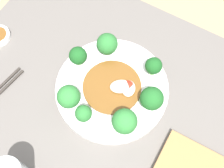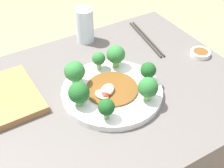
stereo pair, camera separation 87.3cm
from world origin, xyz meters
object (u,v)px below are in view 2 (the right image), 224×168
broccoli_northeast (106,107)px  sauce_dish (200,53)px  broccoli_east (79,93)px  drinking_glass (85,25)px  plate (112,92)px  broccoli_southwest (116,55)px  broccoli_west (148,71)px  broccoli_south (99,59)px  stirfry_center (110,90)px  chopsticks (146,39)px  broccoli_southeast (75,72)px  broccoli_northwest (148,88)px

broccoli_northeast → sauce_dish: broccoli_northeast is taller
broccoli_east → drinking_glass: bearing=-119.2°
plate → broccoli_southwest: (-0.07, -0.09, 0.05)m
broccoli_southwest → broccoli_west: bearing=112.2°
broccoli_south → sauce_dish: (-0.34, 0.09, -0.05)m
stirfry_center → sauce_dish: stirfry_center is taller
broccoli_northeast → stirfry_center: 0.11m
broccoli_west → drinking_glass: bearing=-82.2°
chopsticks → sauce_dish: (-0.10, 0.17, 0.00)m
broccoli_west → chopsticks: broccoli_west is taller
broccoli_west → sauce_dish: bearing=-171.4°
broccoli_west → broccoli_southeast: (0.19, -0.09, 0.01)m
broccoli_west → drinking_glass: (0.04, -0.31, 0.00)m
broccoli_southwest → sauce_dish: broccoli_southwest is taller
broccoli_southwest → plate: bearing=53.4°
broccoli_northwest → stirfry_center: 0.11m
stirfry_center → broccoli_west: bearing=173.5°
broccoli_west → stirfry_center: size_ratio=0.41×
broccoli_northwest → broccoli_southeast: 0.21m
plate → sauce_dish: plate is taller
broccoli_southwest → drinking_glass: bearing=-90.1°
plate → broccoli_northwest: broccoli_northwest is taller
broccoli_southeast → broccoli_south: 0.10m
broccoli_northeast → sauce_dish: 0.44m
broccoli_northwest → broccoli_west: (-0.05, -0.06, -0.00)m
drinking_glass → stirfry_center: bearing=75.8°
plate → sauce_dish: size_ratio=4.39×
broccoli_east → chopsticks: bearing=-151.1°
broccoli_east → drinking_glass: (-0.17, -0.30, 0.00)m
broccoli_east → broccoli_southwest: bearing=-150.7°
broccoli_southwest → broccoli_south: (0.05, -0.02, -0.01)m
broccoli_southwest → stirfry_center: broccoli_southwest is taller
broccoli_south → sauce_dish: size_ratio=0.88×
plate → broccoli_south: broccoli_south is taller
broccoli_southwest → broccoli_east: 0.19m
broccoli_southeast → sauce_dish: broccoli_southeast is taller
broccoli_northwest → sauce_dish: bearing=-160.8°
broccoli_east → sauce_dish: bearing=-176.7°
broccoli_northeast → stirfry_center: broccoli_northeast is taller
drinking_glass → broccoli_northwest: bearing=89.4°
plate → broccoli_southeast: broccoli_southeast is taller
broccoli_southeast → broccoli_south: (-0.09, -0.03, -0.01)m
broccoli_northwest → sauce_dish: broccoli_northwest is taller
broccoli_northwest → stirfry_center: size_ratio=0.47×
broccoli_northwest → sauce_dish: size_ratio=1.06×
broccoli_west → broccoli_southeast: broccoli_southeast is taller
broccoli_east → stirfry_center: bearing=-178.4°
broccoli_northeast → broccoli_east: 0.09m
broccoli_south → broccoli_east: size_ratio=0.83×
broccoli_northwest → broccoli_southwest: bearing=-91.2°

